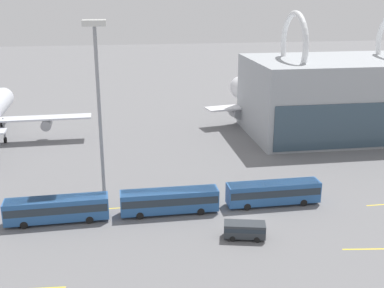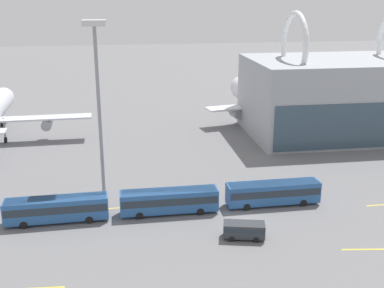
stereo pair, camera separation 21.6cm
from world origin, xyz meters
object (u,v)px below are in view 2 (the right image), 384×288
(airliner_at_gate_far, at_px, (269,99))
(service_van_foreground, at_px, (244,229))
(shuttle_bus_1, at_px, (169,200))
(floodlight_mast, at_px, (96,64))
(shuttle_bus_0, at_px, (57,208))
(shuttle_bus_2, at_px, (273,192))

(airliner_at_gate_far, distance_m, service_van_foreground, 56.97)
(shuttle_bus_1, distance_m, floodlight_mast, 21.27)
(airliner_at_gate_far, height_order, shuttle_bus_0, airliner_at_gate_far)
(shuttle_bus_0, relative_size, shuttle_bus_1, 1.00)
(shuttle_bus_2, relative_size, floodlight_mast, 0.53)
(shuttle_bus_0, xyz_separation_m, shuttle_bus_1, (14.65, 0.30, 0.00))
(shuttle_bus_2, distance_m, service_van_foreground, 10.90)
(service_van_foreground, bearing_deg, shuttle_bus_1, -32.01)
(shuttle_bus_2, xyz_separation_m, floodlight_mast, (-23.54, 8.48, 17.12))
(shuttle_bus_1, xyz_separation_m, shuttle_bus_2, (14.65, 0.48, 0.00))
(airliner_at_gate_far, height_order, service_van_foreground, airliner_at_gate_far)
(shuttle_bus_0, distance_m, shuttle_bus_2, 29.31)
(airliner_at_gate_far, distance_m, shuttle_bus_2, 46.59)
(shuttle_bus_0, bearing_deg, floodlight_mast, 56.66)
(service_van_foreground, relative_size, floodlight_mast, 0.21)
(service_van_foreground, bearing_deg, floodlight_mast, -31.98)
(service_van_foreground, bearing_deg, shuttle_bus_2, -113.08)
(airliner_at_gate_far, distance_m, shuttle_bus_0, 62.25)
(service_van_foreground, distance_m, floodlight_mast, 30.14)
(shuttle_bus_1, relative_size, service_van_foreground, 2.46)
(shuttle_bus_1, bearing_deg, floodlight_mast, 134.73)
(airliner_at_gate_far, xyz_separation_m, shuttle_bus_1, (-27.89, -45.03, -3.19))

